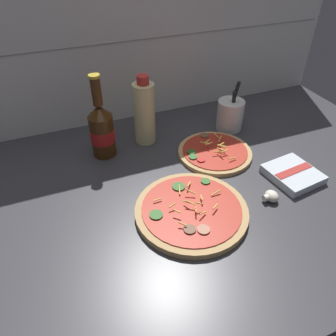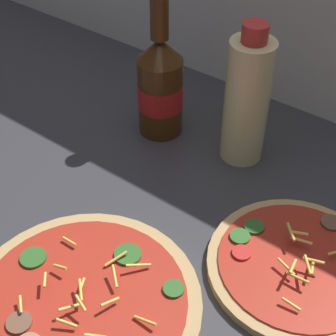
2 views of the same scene
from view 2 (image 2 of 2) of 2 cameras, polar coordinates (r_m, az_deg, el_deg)
counter_slab at (r=69.60cm, az=-5.55°, el=-10.55°), size 160.00×90.00×2.50cm
pizza_near at (r=63.76cm, az=-9.50°, el=-14.76°), size 28.51×28.51×4.65cm
pizza_far at (r=68.59cm, az=14.06°, el=-10.43°), size 23.02×23.02×4.15cm
beer_bottle at (r=83.26cm, az=-0.87°, el=9.27°), size 7.41×7.41×25.86cm
oil_bottle at (r=77.79cm, az=8.73°, el=7.45°), size 6.74×6.74×22.59cm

